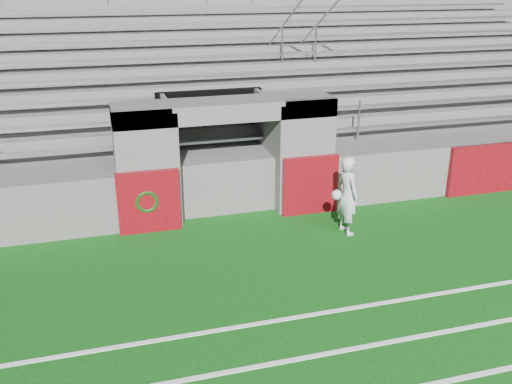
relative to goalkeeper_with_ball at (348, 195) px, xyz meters
name	(u,v)px	position (x,y,z in m)	size (l,w,h in m)	color
ground	(274,287)	(-2.16, -1.74, -0.84)	(90.00, 90.00, 0.00)	#0B440E
stadium_structure	(191,107)	(-2.16, 6.23, 0.65)	(26.00, 8.48, 5.42)	#565452
goalkeeper_with_ball	(348,195)	(0.00, 0.00, 0.00)	(0.66, 0.66, 1.68)	silver
hose_coil	(147,201)	(-4.00, 1.19, -0.14)	(0.59, 0.15, 0.59)	#0B3A13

